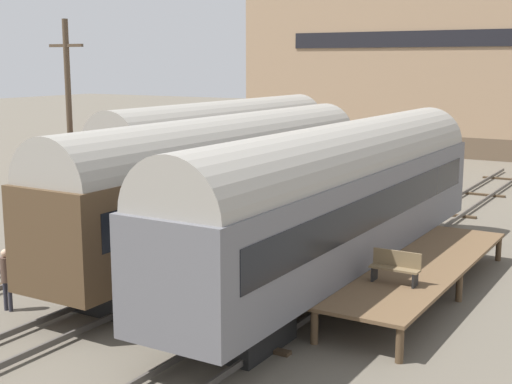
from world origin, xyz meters
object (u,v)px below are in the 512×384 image
Objects in this scene: train_car_grey at (341,194)px; person_worker at (6,274)px; train_car_brown at (224,179)px; bench at (396,266)px; utility_pole at (70,124)px; train_car_maroon at (223,150)px.

person_worker is at bearing -135.37° from train_car_grey.
person_worker is (-2.51, -7.56, -1.90)m from train_car_brown.
train_car_grey reaches higher than bench.
utility_pole is at bearing 175.91° from train_car_grey.
train_car_maroon reaches higher than bench.
utility_pole reaches higher than person_worker.
train_car_brown is at bearing 71.62° from person_worker.
train_car_maroon is 11.32× the size of bench.
train_car_brown is at bearing -55.96° from train_car_maroon.
bench is (2.52, -1.81, -1.51)m from train_car_grey.
utility_pole is at bearing 169.85° from bench.
bench is at bearing -37.69° from train_car_maroon.
train_car_brown is (-4.70, 0.44, 0.02)m from train_car_grey.
train_car_maroon reaches higher than train_car_brown.
utility_pole reaches higher than train_car_brown.
train_car_brown reaches higher than person_worker.
train_car_grey is 3.45m from bench.
person_worker is at bearing -108.38° from train_car_brown.
person_worker is (2.19, -14.51, -1.89)m from train_car_maroon.
train_car_maroon is 0.94× the size of train_car_brown.
train_car_grey reaches higher than person_worker.
train_car_grey is at bearing 144.30° from bench.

